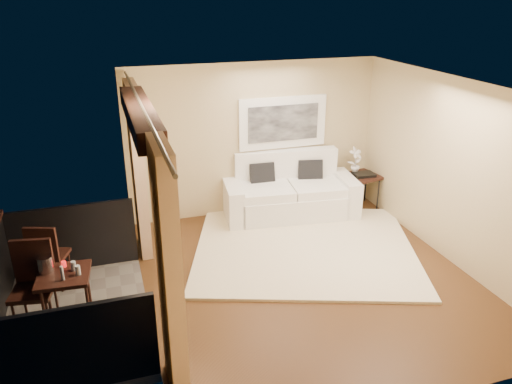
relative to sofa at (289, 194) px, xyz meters
name	(u,v)px	position (x,y,z in m)	size (l,w,h in m)	color
floor	(307,277)	(-0.53, -2.10, -0.40)	(5.00, 5.00, 0.00)	#523218
room_shell	(140,115)	(-2.66, -2.10, 2.12)	(5.00, 6.40, 5.00)	white
balcony	(59,309)	(-3.84, -2.10, -0.22)	(1.81, 2.60, 1.17)	#605B56
curtains	(150,211)	(-2.64, -2.10, 0.94)	(0.16, 4.80, 2.64)	#D5AC83
artwork	(283,123)	(-0.01, 0.36, 1.22)	(1.62, 0.07, 0.92)	white
rug	(304,247)	(-0.24, -1.31, -0.38)	(3.39, 2.95, 0.04)	#FAEDC9
sofa	(289,194)	(0.00, 0.00, 0.00)	(2.44, 1.27, 1.12)	white
side_table	(362,178)	(1.40, -0.10, 0.18)	(0.68, 0.68, 0.64)	black
tray	(364,175)	(1.41, -0.15, 0.26)	(0.38, 0.28, 0.05)	black
orchid	(355,161)	(1.30, 0.00, 0.49)	(0.27, 0.18, 0.51)	white
bistro_table	(64,280)	(-3.72, -2.19, 0.22)	(0.64, 0.64, 0.70)	black
balcony_chair_far	(46,252)	(-3.98, -1.30, 0.17)	(0.53, 0.54, 0.97)	black
balcony_chair_near	(33,277)	(-4.07, -2.03, 0.23)	(0.54, 0.55, 1.08)	black
ice_bucket	(45,264)	(-3.91, -2.07, 0.40)	(0.18, 0.18, 0.20)	silver
candle	(64,264)	(-3.72, -2.02, 0.34)	(0.06, 0.06, 0.07)	red
vase	(62,273)	(-3.71, -2.33, 0.39)	(0.04, 0.04, 0.18)	silver
glass_a	(78,270)	(-3.55, -2.26, 0.36)	(0.06, 0.06, 0.12)	silver
glass_b	(74,266)	(-3.60, -2.14, 0.36)	(0.06, 0.06, 0.12)	silver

